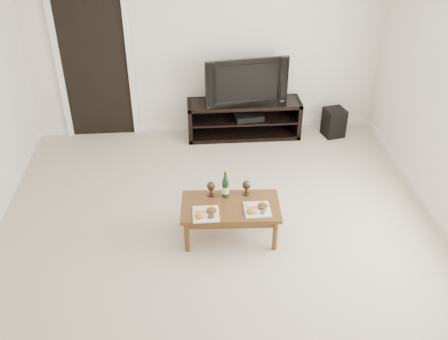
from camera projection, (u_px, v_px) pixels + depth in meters
floor at (221, 249)px, 5.31m from camera, size 5.50×5.50×0.00m
back_wall at (206, 45)px, 6.94m from camera, size 5.00×0.04×2.60m
doorway at (95, 68)px, 6.96m from camera, size 0.90×0.02×2.05m
media_console at (244, 119)px, 7.30m from camera, size 1.64×0.45×0.55m
television at (245, 79)px, 6.97m from camera, size 1.19×0.32×0.68m
av_receiver at (249, 116)px, 7.27m from camera, size 0.43×0.35×0.08m
subwoofer at (334, 122)px, 7.35m from camera, size 0.33×0.33×0.42m
coffee_table at (230, 221)px, 5.38m from camera, size 1.07×0.62×0.42m
plate_left at (206, 212)px, 5.11m from camera, size 0.27×0.27×0.07m
plate_right at (257, 208)px, 5.17m from camera, size 0.27×0.27×0.07m
wine_bottle at (225, 183)px, 5.31m from camera, size 0.07×0.07×0.35m
goblet_left at (211, 189)px, 5.37m from camera, size 0.09×0.09×0.17m
goblet_right at (246, 188)px, 5.39m from camera, size 0.09×0.09×0.17m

